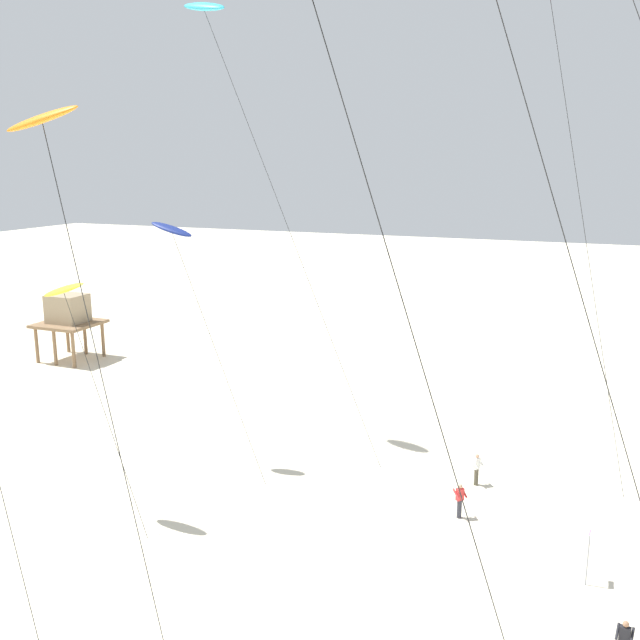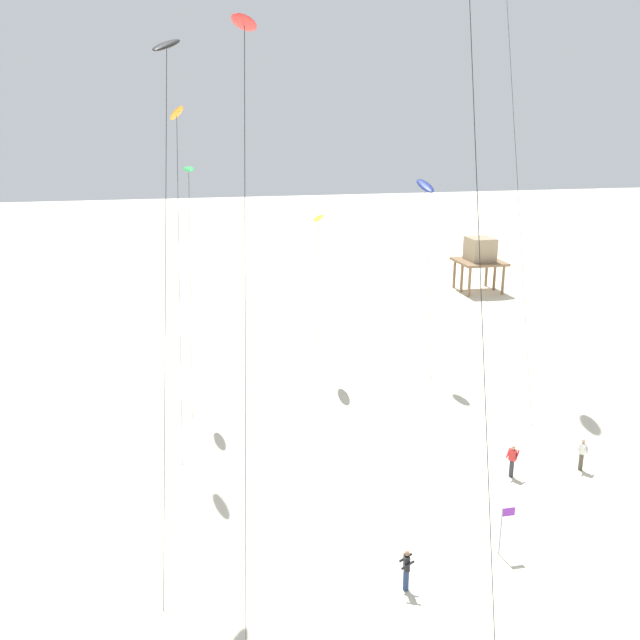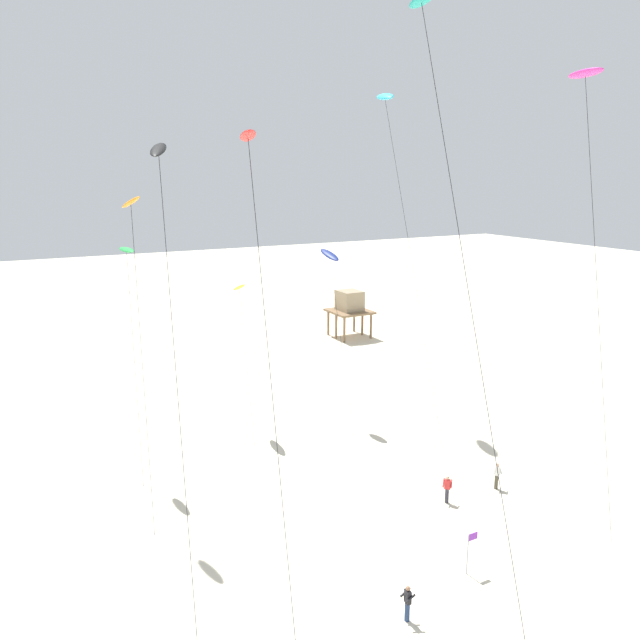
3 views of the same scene
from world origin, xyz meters
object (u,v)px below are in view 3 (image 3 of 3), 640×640
Objects in this scene: kite_cyan at (385,99)px; stilt_house at (350,305)px; kite_magenta at (586,78)px; kite_flyer_furthest at (447,489)px; kite_flyer_middle at (408,602)px; marker_flag at (470,545)px; kite_red at (249,147)px; kite_yellow at (239,289)px; kite_teal at (424,16)px; kite_flyer_nearest at (497,475)px; kite_orange at (131,208)px; kite_navy at (330,256)px; kite_black at (159,158)px; kite_green at (127,253)px.

kite_cyan is 28.95m from stilt_house.
kite_flyer_furthest is at bearing 161.74° from kite_magenta.
kite_cyan is 35.47m from kite_flyer_middle.
kite_red is at bearing 162.17° from marker_flag.
kite_yellow is at bearing 110.40° from kite_flyer_furthest.
kite_red is at bearing -135.03° from kite_cyan.
kite_teal reaches higher than kite_cyan.
kite_magenta is 23.27m from kite_flyer_furthest.
kite_flyer_middle is at bearing -94.11° from kite_yellow.
kite_magenta is (12.13, -18.44, 12.81)m from kite_yellow.
kite_teal is 25.71m from kite_flyer_nearest.
kite_flyer_middle is (7.17, -15.40, -15.89)m from kite_orange.
kite_flyer_furthest is (-0.80, -15.42, -11.61)m from kite_navy.
kite_black is at bearing -92.47° from kite_orange.
kite_black is 11.91× the size of kite_flyer_nearest.
kite_flyer_furthest is (14.96, -8.57, -15.89)m from kite_orange.
kite_red is 0.81× the size of kite_cyan.
kite_cyan is 4.54× the size of stilt_house.
kite_green reaches higher than kite_yellow.
kite_flyer_nearest is at bearing -59.38° from kite_yellow.
kite_teal is at bearing -63.27° from kite_green.
kite_orange is at bearing 153.28° from kite_magenta.
kite_teal is at bearing -117.38° from stilt_house.
kite_black is 21.13m from kite_flyer_middle.
kite_green is (-20.39, -2.54, -10.30)m from kite_cyan.
kite_yellow is 28.46m from stilt_house.
kite_flyer_furthest is (15.29, -0.77, -18.24)m from kite_black.
kite_red is 12.10× the size of kite_flyer_nearest.
kite_navy is 23.53m from kite_teal.
kite_navy is 0.52× the size of kite_teal.
kite_cyan is at bearing 7.11° from kite_green.
kite_navy is at bearing 53.04° from kite_red.
stilt_house is (8.40, 37.01, -19.42)m from kite_magenta.
kite_green is (-15.19, -1.81, 1.33)m from kite_navy.
kite_flyer_middle is (-13.79, -22.98, -23.24)m from kite_cyan.
kite_flyer_middle is 10.36m from kite_flyer_furthest.
kite_magenta is at bearing -73.35° from kite_navy.
kite_orange is 1.24× the size of kite_green.
kite_black reaches higher than kite_green.
kite_teal is at bearing -171.54° from kite_magenta.
kite_flyer_nearest is (16.41, 2.42, -18.60)m from kite_red.
marker_flag is (-4.08, -21.01, -11.02)m from kite_navy.
kite_yellow is at bearing 178.55° from kite_cyan.
kite_orange is 5.87m from kite_green.
marker_flag is (-17.68, -40.61, -2.37)m from stilt_house.
kite_magenta reaches higher than kite_flyer_middle.
marker_flag is at bearing -59.92° from kite_green.
kite_cyan reaches higher than kite_navy.
kite_cyan is at bearing 59.03° from kite_flyer_middle.
kite_yellow is at bearing 19.01° from kite_green.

